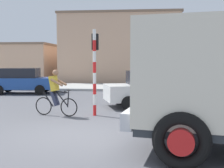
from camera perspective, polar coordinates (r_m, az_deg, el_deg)
ground_plane at (r=8.28m, az=-7.38°, el=-9.65°), size 120.00×120.00×0.00m
sidewalk_far at (r=21.72m, az=0.67°, el=-0.59°), size 80.00×5.00×0.16m
cyclist at (r=10.80m, az=-11.22°, el=-1.71°), size 1.70×0.57×1.72m
traffic_light_pole at (r=10.67m, az=-3.46°, el=4.77°), size 0.24×0.43×3.20m
car_red_near at (r=18.86m, az=-17.48°, el=0.66°), size 4.17×2.23×1.60m
car_white_mid at (r=12.91m, az=7.82°, el=-0.87°), size 4.32×2.80×1.60m
pedestrian_near_kerb at (r=17.38m, az=15.49°, el=0.49°), size 0.34×0.22×1.62m
building_corner_left at (r=30.89m, az=-19.34°, el=4.03°), size 8.92×6.38×3.75m
building_mid_block at (r=27.64m, az=1.64°, el=7.02°), size 11.00×5.78×6.43m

